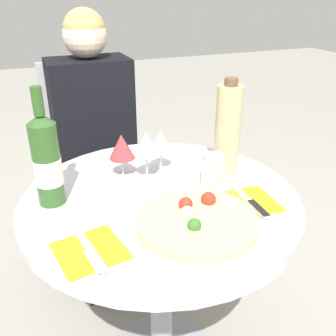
{
  "coord_description": "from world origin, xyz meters",
  "views": [
    {
      "loc": [
        -0.34,
        -0.89,
        1.26
      ],
      "look_at": [
        0.01,
        -0.03,
        0.8
      ],
      "focal_mm": 40.0,
      "sensor_mm": 36.0,
      "label": 1
    }
  ],
  "objects_px": {
    "seated_diner": "(100,168)",
    "wine_bottle": "(47,161)",
    "pizza_large": "(197,219)",
    "tall_carafe": "(228,129)",
    "dining_table": "(161,231)",
    "chair_behind_diner": "(94,167)"
  },
  "relations": [
    {
      "from": "dining_table",
      "to": "chair_behind_diner",
      "type": "bearing_deg",
      "value": 93.96
    },
    {
      "from": "seated_diner",
      "to": "pizza_large",
      "type": "distance_m",
      "value": 0.8
    },
    {
      "from": "seated_diner",
      "to": "wine_bottle",
      "type": "bearing_deg",
      "value": 64.83
    },
    {
      "from": "dining_table",
      "to": "seated_diner",
      "type": "relative_size",
      "value": 0.69
    },
    {
      "from": "pizza_large",
      "to": "wine_bottle",
      "type": "distance_m",
      "value": 0.43
    },
    {
      "from": "seated_diner",
      "to": "wine_bottle",
      "type": "xyz_separation_m",
      "value": [
        -0.24,
        -0.52,
        0.3
      ]
    },
    {
      "from": "chair_behind_diner",
      "to": "pizza_large",
      "type": "height_order",
      "value": "chair_behind_diner"
    },
    {
      "from": "chair_behind_diner",
      "to": "seated_diner",
      "type": "xyz_separation_m",
      "value": [
        -0.0,
        -0.15,
        0.06
      ]
    },
    {
      "from": "dining_table",
      "to": "tall_carafe",
      "type": "distance_m",
      "value": 0.39
    },
    {
      "from": "pizza_large",
      "to": "wine_bottle",
      "type": "bearing_deg",
      "value": 142.74
    },
    {
      "from": "seated_diner",
      "to": "wine_bottle",
      "type": "relative_size",
      "value": 3.57
    },
    {
      "from": "seated_diner",
      "to": "tall_carafe",
      "type": "xyz_separation_m",
      "value": [
        0.31,
        -0.53,
        0.32
      ]
    },
    {
      "from": "tall_carafe",
      "to": "wine_bottle",
      "type": "bearing_deg",
      "value": 179.31
    },
    {
      "from": "seated_diner",
      "to": "wine_bottle",
      "type": "height_order",
      "value": "seated_diner"
    },
    {
      "from": "pizza_large",
      "to": "wine_bottle",
      "type": "height_order",
      "value": "wine_bottle"
    },
    {
      "from": "pizza_large",
      "to": "wine_bottle",
      "type": "xyz_separation_m",
      "value": [
        -0.33,
        0.25,
        0.12
      ]
    },
    {
      "from": "chair_behind_diner",
      "to": "dining_table",
      "type": "bearing_deg",
      "value": 93.96
    },
    {
      "from": "dining_table",
      "to": "seated_diner",
      "type": "xyz_separation_m",
      "value": [
        -0.05,
        0.6,
        -0.04
      ]
    },
    {
      "from": "chair_behind_diner",
      "to": "wine_bottle",
      "type": "bearing_deg",
      "value": 69.95
    },
    {
      "from": "dining_table",
      "to": "chair_behind_diner",
      "type": "distance_m",
      "value": 0.76
    },
    {
      "from": "wine_bottle",
      "to": "tall_carafe",
      "type": "xyz_separation_m",
      "value": [
        0.56,
        -0.01,
        0.02
      ]
    },
    {
      "from": "dining_table",
      "to": "wine_bottle",
      "type": "height_order",
      "value": "wine_bottle"
    }
  ]
}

